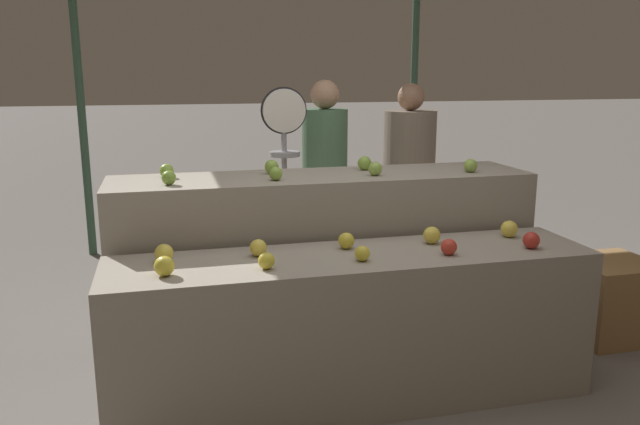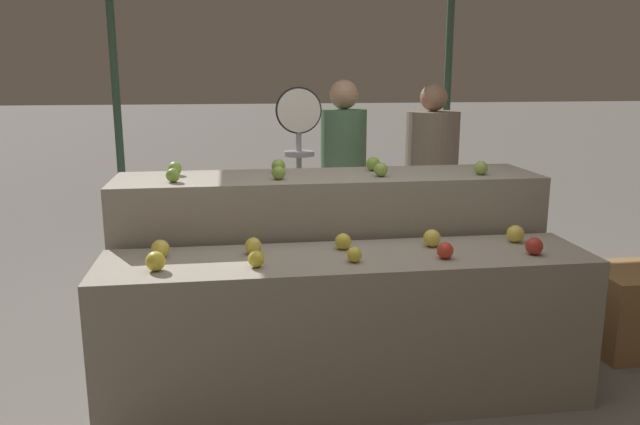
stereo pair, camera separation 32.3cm
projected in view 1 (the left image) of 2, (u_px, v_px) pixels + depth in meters
name	position (u px, v px, depth m)	size (l,w,h in m)	color
ground_plane	(352.00, 397.00, 3.17)	(60.00, 60.00, 0.00)	slate
display_counter_front	(353.00, 328.00, 3.09)	(2.37, 0.55, 0.76)	gray
display_counter_back	(323.00, 264.00, 3.63)	(2.37, 0.55, 1.05)	gray
apple_front_0	(164.00, 266.00, 2.69)	(0.09, 0.09, 0.09)	gold
apple_front_1	(266.00, 261.00, 2.79)	(0.08, 0.08, 0.08)	gold
apple_front_2	(362.00, 253.00, 2.91)	(0.07, 0.07, 0.07)	gold
apple_front_3	(449.00, 247.00, 3.00)	(0.08, 0.08, 0.08)	red
apple_front_4	(531.00, 240.00, 3.11)	(0.08, 0.08, 0.08)	#B72D23
apple_front_5	(164.00, 253.00, 2.88)	(0.09, 0.09, 0.09)	yellow
apple_front_6	(258.00, 248.00, 2.98)	(0.08, 0.08, 0.08)	yellow
apple_front_7	(346.00, 241.00, 3.11)	(0.08, 0.08, 0.08)	gold
apple_front_8	(432.00, 235.00, 3.20)	(0.09, 0.09, 0.09)	yellow
apple_front_9	(509.00, 229.00, 3.32)	(0.09, 0.09, 0.09)	yellow
apple_back_0	(169.00, 178.00, 3.19)	(0.07, 0.07, 0.07)	#7AA338
apple_back_1	(276.00, 174.00, 3.32)	(0.07, 0.07, 0.07)	#84AD3D
apple_back_2	(375.00, 169.00, 3.47)	(0.08, 0.08, 0.08)	#8EB247
apple_back_3	(471.00, 166.00, 3.59)	(0.08, 0.08, 0.08)	#8EB247
apple_back_4	(167.00, 171.00, 3.40)	(0.08, 0.08, 0.08)	#84AD3D
apple_back_5	(272.00, 167.00, 3.54)	(0.08, 0.08, 0.08)	#84AD3D
apple_back_6	(364.00, 163.00, 3.67)	(0.08, 0.08, 0.08)	#84AD3D
produce_scale	(284.00, 150.00, 4.08)	(0.30, 0.20, 1.53)	#99999E
person_vendor_at_scale	(325.00, 173.00, 4.52)	(0.38, 0.38, 1.57)	#2D2D38
person_customer_left	(409.00, 172.00, 4.78)	(0.47, 0.47, 1.54)	#2D2D38
wooden_crate_side	(609.00, 298.00, 3.87)	(0.49, 0.49, 0.49)	#9E7547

